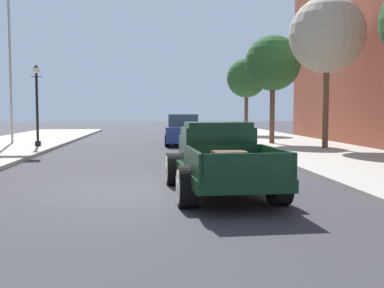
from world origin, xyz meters
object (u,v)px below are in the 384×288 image
(hotrod_truck_dark_green, at_px, (218,159))
(flagpole, at_px, (14,34))
(street_tree_second, at_px, (327,35))
(car_background_blue, at_px, (183,131))
(street_lamp_far, at_px, (37,99))
(street_tree_third, at_px, (273,63))
(street_tree_farthest, at_px, (246,78))

(hotrod_truck_dark_green, height_order, flagpole, flagpole)
(flagpole, distance_m, street_tree_second, 15.60)
(hotrod_truck_dark_green, bearing_deg, car_background_blue, 89.33)
(street_lamp_far, distance_m, street_tree_second, 13.72)
(hotrod_truck_dark_green, relative_size, street_tree_third, 0.90)
(street_tree_second, bearing_deg, street_tree_farthest, 95.21)
(street_lamp_far, relative_size, street_tree_farthest, 0.71)
(street_tree_third, bearing_deg, flagpole, 174.22)
(hotrod_truck_dark_green, distance_m, street_tree_second, 12.56)
(street_lamp_far, height_order, street_tree_third, street_tree_third)
(street_tree_second, distance_m, street_tree_farthest, 12.37)
(car_background_blue, height_order, street_lamp_far, street_lamp_far)
(car_background_blue, distance_m, street_tree_second, 8.76)
(street_lamp_far, bearing_deg, car_background_blue, 16.82)
(car_background_blue, bearing_deg, street_lamp_far, -163.18)
(car_background_blue, xyz_separation_m, street_tree_third, (4.53, -1.15, 3.50))
(hotrod_truck_dark_green, xyz_separation_m, flagpole, (-8.59, 14.58, 5.02))
(car_background_blue, relative_size, flagpole, 0.48)
(car_background_blue, relative_size, street_tree_farthest, 0.82)
(car_background_blue, xyz_separation_m, street_lamp_far, (-7.11, -2.15, 1.62))
(street_lamp_far, xyz_separation_m, street_tree_second, (13.23, -2.31, 2.79))
(street_tree_farthest, bearing_deg, car_background_blue, -122.59)
(flagpole, distance_m, street_tree_third, 13.45)
(hotrod_truck_dark_green, distance_m, flagpole, 17.66)
(flagpole, xyz_separation_m, street_tree_farthest, (13.77, 7.63, -1.63))
(flagpole, bearing_deg, hotrod_truck_dark_green, -59.49)
(hotrod_truck_dark_green, xyz_separation_m, street_lamp_far, (-6.94, 12.24, 1.63))
(street_tree_second, height_order, street_tree_third, street_tree_second)
(street_lamp_far, relative_size, street_tree_second, 0.57)
(car_background_blue, bearing_deg, flagpole, 178.75)
(street_tree_farthest, bearing_deg, street_tree_second, -84.79)
(street_tree_third, height_order, street_tree_farthest, street_tree_third)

